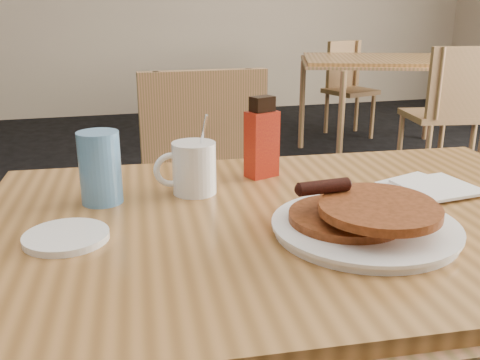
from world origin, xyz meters
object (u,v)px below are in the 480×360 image
at_px(chair_neighbor_near, 448,103).
at_px(chair_neighbor_far, 347,80).
at_px(neighbor_table, 394,63).
at_px(chair_main_far, 212,191).
at_px(main_table, 300,235).
at_px(pancake_plate, 366,219).
at_px(syrup_bottle, 262,140).
at_px(blue_tumbler, 100,168).
at_px(coffee_mug, 193,167).

bearing_deg(chair_neighbor_near, chair_neighbor_far, 99.31).
height_order(neighbor_table, chair_main_far, chair_main_far).
xyz_separation_m(main_table, pancake_plate, (0.08, -0.11, 0.07)).
height_order(chair_neighbor_far, syrup_bottle, syrup_bottle).
distance_m(chair_main_far, pancake_plate, 0.86).
xyz_separation_m(chair_neighbor_far, blue_tumbler, (-2.18, -3.36, 0.33)).
bearing_deg(chair_neighbor_near, neighbor_table, 98.19).
height_order(neighbor_table, syrup_bottle, syrup_bottle).
bearing_deg(chair_main_far, neighbor_table, 48.17).
distance_m(chair_main_far, blue_tumbler, 0.70).
distance_m(main_table, chair_neighbor_near, 2.76).
relative_size(chair_main_far, pancake_plate, 2.88).
bearing_deg(chair_neighbor_near, blue_tumbler, -129.37).
bearing_deg(main_table, syrup_bottle, 90.34).
xyz_separation_m(chair_main_far, syrup_bottle, (0.02, -0.48, 0.28)).
relative_size(chair_neighbor_near, syrup_bottle, 4.83).
bearing_deg(syrup_bottle, chair_neighbor_far, 40.38).
bearing_deg(chair_neighbor_far, syrup_bottle, -136.99).
relative_size(chair_main_far, coffee_mug, 5.47).
bearing_deg(pancake_plate, main_table, 125.37).
bearing_deg(pancake_plate, syrup_bottle, 102.30).
bearing_deg(neighbor_table, chair_neighbor_near, -91.35).
relative_size(main_table, chair_main_far, 1.40).
relative_size(coffee_mug, syrup_bottle, 0.92).
height_order(chair_main_far, pancake_plate, chair_main_far).
xyz_separation_m(neighbor_table, chair_main_far, (-1.85, -2.06, -0.16)).
distance_m(neighbor_table, pancake_plate, 3.39).
distance_m(chair_neighbor_far, syrup_bottle, 3.77).
relative_size(chair_neighbor_near, blue_tumbler, 6.20).
bearing_deg(neighbor_table, pancake_plate, -121.29).
height_order(main_table, neighbor_table, same).
height_order(main_table, chair_neighbor_far, chair_neighbor_far).
distance_m(chair_main_far, chair_neighbor_far, 3.36).
xyz_separation_m(chair_neighbor_far, syrup_bottle, (-1.82, -3.28, 0.35)).
xyz_separation_m(chair_neighbor_near, syrup_bottle, (-1.82, -1.82, 0.31)).
relative_size(chair_main_far, chair_neighbor_far, 1.12).
distance_m(pancake_plate, coffee_mug, 0.38).
xyz_separation_m(pancake_plate, coffee_mug, (-0.25, 0.28, 0.03)).
relative_size(chair_neighbor_far, coffee_mug, 4.86).
relative_size(main_table, neighbor_table, 0.81).
bearing_deg(coffee_mug, syrup_bottle, 27.33).
height_order(main_table, blue_tumbler, blue_tumbler).
height_order(coffee_mug, syrup_bottle, syrup_bottle).
height_order(coffee_mug, blue_tumbler, coffee_mug).
relative_size(neighbor_table, pancake_plate, 4.96).
distance_m(neighbor_table, coffee_mug, 3.30).
distance_m(coffee_mug, blue_tumbler, 0.19).
relative_size(chair_main_far, chair_neighbor_near, 1.04).
xyz_separation_m(neighbor_table, coffee_mug, (-2.01, -2.61, 0.09)).
distance_m(neighbor_table, syrup_bottle, 3.14).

